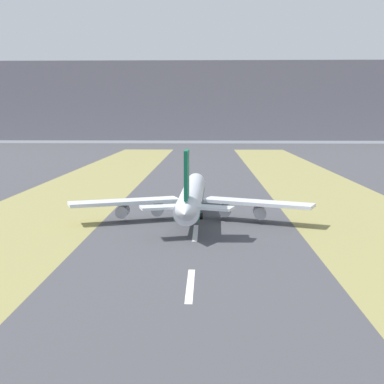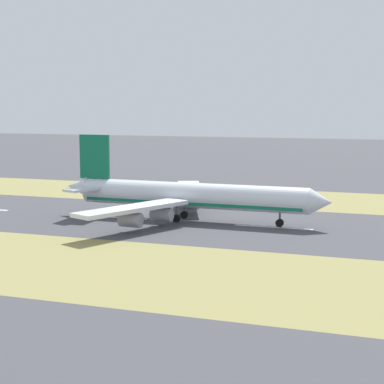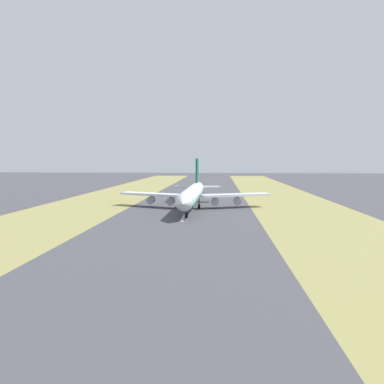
% 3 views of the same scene
% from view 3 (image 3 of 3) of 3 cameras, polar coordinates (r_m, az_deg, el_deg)
% --- Properties ---
extents(ground_plane, '(800.00, 800.00, 0.00)m').
position_cam_3_polar(ground_plane, '(153.24, -0.39, -2.45)').
color(ground_plane, '#424247').
extents(grass_median_west, '(40.00, 600.00, 0.01)m').
position_cam_3_polar(grass_median_west, '(156.30, 16.31, -2.51)').
color(grass_median_west, olive).
rests_on(grass_median_west, ground).
extents(grass_median_east, '(40.00, 600.00, 0.01)m').
position_cam_3_polar(grass_median_east, '(163.04, -16.37, -2.20)').
color(grass_median_east, olive).
rests_on(grass_median_east, ground).
extents(centreline_dash_near, '(1.20, 18.00, 0.01)m').
position_cam_3_polar(centreline_dash_near, '(208.03, 0.81, -0.48)').
color(centreline_dash_near, silver).
rests_on(centreline_dash_near, ground).
extents(centreline_dash_mid, '(1.20, 18.00, 0.01)m').
position_cam_3_polar(centreline_dash_mid, '(168.34, 0.02, -1.78)').
color(centreline_dash_mid, silver).
rests_on(centreline_dash_mid, ground).
extents(centreline_dash_far, '(1.20, 18.00, 0.01)m').
position_cam_3_polar(centreline_dash_far, '(128.84, -1.25, -3.87)').
color(centreline_dash_far, silver).
rests_on(centreline_dash_far, ground).
extents(airplane_main_jet, '(64.12, 67.09, 20.20)m').
position_cam_3_polar(airplane_main_jet, '(149.66, 0.07, -0.31)').
color(airplane_main_jet, silver).
rests_on(airplane_main_jet, ground).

